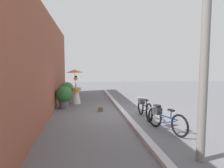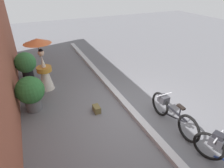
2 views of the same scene
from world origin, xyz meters
The scene contains 10 objects.
ground_plane centered at (0.00, 0.00, 0.00)m, with size 30.00×30.00×0.00m, color slate.
building_wall centered at (0.00, 3.15, 2.05)m, with size 14.00×0.40×4.10m, color brown.
sidewalk_curb centered at (0.00, 0.00, 0.06)m, with size 14.00×0.20×0.12m, color #B2B2B7.
bicycle_near_officer centered at (-0.82, -0.68, 0.39)m, with size 1.78×0.48×0.76m.
bicycle_far_side centered at (-2.44, -0.83, 0.40)m, with size 1.68×0.70×0.76m.
person_with_parasol centered at (2.48, 2.04, 0.94)m, with size 0.86×0.86×1.80m.
potted_plant_by_door centered at (3.67, 2.57, 0.59)m, with size 0.80×0.78×1.04m.
potted_plant_small centered at (1.41, 2.54, 0.60)m, with size 0.81×0.79×1.06m.
backpack_on_pavement centered at (0.50, 0.90, 0.10)m, with size 0.29×0.17×0.19m.
utility_pole centered at (-4.47, -0.82, 2.40)m, with size 0.18×0.18×4.80m, color slate.
Camera 1 is at (-8.41, 1.68, 2.09)m, focal length 32.87 mm.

